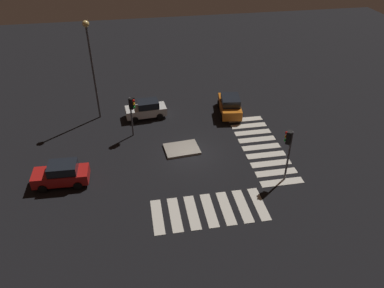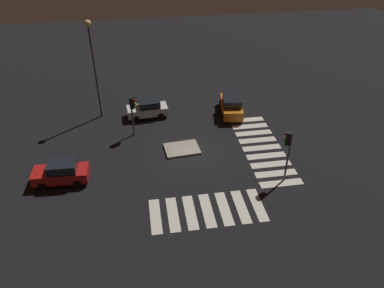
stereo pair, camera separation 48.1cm
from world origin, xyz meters
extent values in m
plane|color=black|center=(0.00, 0.00, 0.00)|extent=(80.00, 80.00, 0.00)
cube|color=gray|center=(-0.72, 0.76, 0.09)|extent=(2.93, 2.30, 0.18)
cube|color=silver|center=(-3.16, 6.72, 0.64)|extent=(3.82, 1.87, 0.76)
cube|color=black|center=(-2.93, 6.74, 1.33)|extent=(2.00, 1.59, 0.61)
cylinder|color=black|center=(-4.24, 5.86, 0.30)|extent=(0.61, 0.26, 0.60)
cylinder|color=black|center=(-4.36, 7.41, 0.30)|extent=(0.61, 0.26, 0.60)
cylinder|color=black|center=(-1.95, 6.04, 0.30)|extent=(0.61, 0.26, 0.60)
cylinder|color=black|center=(-2.07, 7.59, 0.30)|extent=(0.61, 0.26, 0.60)
sphere|color=#F2EABF|center=(-4.93, 6.15, 0.64)|extent=(0.20, 0.20, 0.20)
sphere|color=#F2EABF|center=(-5.00, 7.02, 0.64)|extent=(0.20, 0.20, 0.20)
cube|color=orange|center=(4.71, 6.04, 0.72)|extent=(2.32, 4.36, 0.85)
cube|color=black|center=(4.67, 5.79, 1.49)|extent=(1.89, 2.33, 0.69)
cylinder|color=black|center=(4.01, 7.43, 0.33)|extent=(0.33, 0.70, 0.67)
cylinder|color=black|center=(5.74, 7.20, 0.33)|extent=(0.33, 0.70, 0.67)
cylinder|color=black|center=(3.67, 4.88, 0.33)|extent=(0.33, 0.70, 0.67)
cylinder|color=black|center=(5.40, 4.65, 0.33)|extent=(0.33, 0.70, 0.67)
sphere|color=#F2EABF|center=(4.49, 8.12, 0.72)|extent=(0.22, 0.22, 0.22)
sphere|color=#F2EABF|center=(5.46, 7.99, 0.72)|extent=(0.22, 0.22, 0.22)
cube|color=red|center=(-9.88, -1.90, 0.67)|extent=(3.95, 1.81, 0.80)
cube|color=black|center=(-9.64, -1.91, 1.39)|extent=(2.04, 1.59, 0.64)
cylinder|color=black|center=(-11.11, -2.67, 0.31)|extent=(0.63, 0.25, 0.63)
cylinder|color=black|center=(-11.05, -1.04, 0.31)|extent=(0.63, 0.25, 0.63)
cylinder|color=black|center=(-8.70, -2.76, 0.31)|extent=(0.63, 0.25, 0.63)
cylinder|color=black|center=(-8.64, -1.13, 0.31)|extent=(0.63, 0.25, 0.63)
sphere|color=#F2EABF|center=(-11.80, -2.29, 0.67)|extent=(0.21, 0.21, 0.21)
sphere|color=#F2EABF|center=(-11.76, -1.37, 0.67)|extent=(0.21, 0.21, 0.21)
cylinder|color=#47474C|center=(-4.52, 3.72, 1.81)|extent=(0.14, 0.14, 3.63)
cube|color=black|center=(-4.38, 3.60, 3.15)|extent=(0.53, 0.54, 0.96)
sphere|color=red|center=(-4.22, 3.48, 3.45)|extent=(0.22, 0.22, 0.22)
sphere|color=orange|center=(-4.22, 3.48, 3.15)|extent=(0.22, 0.22, 0.22)
sphere|color=green|center=(-4.22, 3.48, 2.85)|extent=(0.22, 0.22, 0.22)
cylinder|color=#47474C|center=(6.14, -4.30, 2.06)|extent=(0.14, 0.14, 4.11)
cube|color=black|center=(5.99, -4.20, 3.63)|extent=(0.51, 0.54, 0.96)
sphere|color=red|center=(5.83, -4.08, 3.93)|extent=(0.22, 0.22, 0.22)
sphere|color=orange|center=(5.83, -4.08, 3.63)|extent=(0.22, 0.22, 0.22)
sphere|color=green|center=(5.83, -4.08, 3.33)|extent=(0.22, 0.22, 0.22)
cylinder|color=#47474C|center=(-7.42, 7.47, 4.25)|extent=(0.18, 0.18, 8.50)
sphere|color=#F9D172|center=(-7.42, 7.47, 8.68)|extent=(0.56, 0.56, 0.56)
cube|color=silver|center=(-3.45, -6.50, 0.01)|extent=(0.70, 3.20, 0.02)
cube|color=silver|center=(-2.30, -6.50, 0.01)|extent=(0.70, 3.20, 0.02)
cube|color=silver|center=(-1.15, -6.50, 0.01)|extent=(0.70, 3.20, 0.02)
cube|color=silver|center=(0.00, -6.50, 0.01)|extent=(0.70, 3.20, 0.02)
cube|color=silver|center=(1.15, -6.50, 0.01)|extent=(0.70, 3.20, 0.02)
cube|color=silver|center=(2.30, -6.50, 0.01)|extent=(0.70, 3.20, 0.02)
cube|color=silver|center=(3.45, -6.50, 0.01)|extent=(0.70, 3.20, 0.02)
cube|color=silver|center=(5.83, -4.60, 0.01)|extent=(3.20, 0.70, 0.02)
cube|color=silver|center=(5.83, -3.45, 0.01)|extent=(3.20, 0.70, 0.02)
cube|color=silver|center=(5.83, -2.30, 0.01)|extent=(3.20, 0.70, 0.02)
cube|color=silver|center=(5.83, -1.15, 0.01)|extent=(3.20, 0.70, 0.02)
cube|color=silver|center=(5.83, 0.00, 0.01)|extent=(3.20, 0.70, 0.02)
cube|color=silver|center=(5.83, 1.15, 0.01)|extent=(3.20, 0.70, 0.02)
cube|color=silver|center=(5.83, 2.30, 0.01)|extent=(3.20, 0.70, 0.02)
cube|color=silver|center=(5.83, 3.45, 0.01)|extent=(3.20, 0.70, 0.02)
cube|color=silver|center=(5.83, 4.60, 0.01)|extent=(3.20, 0.70, 0.02)
camera|label=1|loc=(-4.32, -24.10, 17.54)|focal=34.97mm
camera|label=2|loc=(-3.84, -24.18, 17.54)|focal=34.97mm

